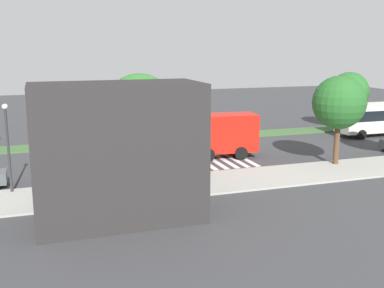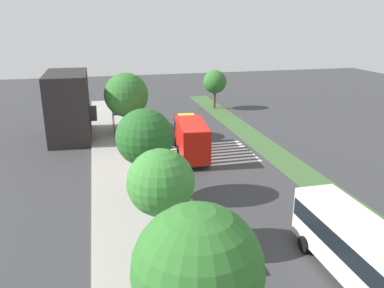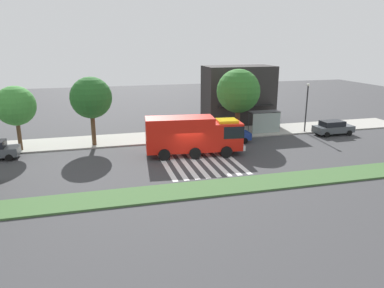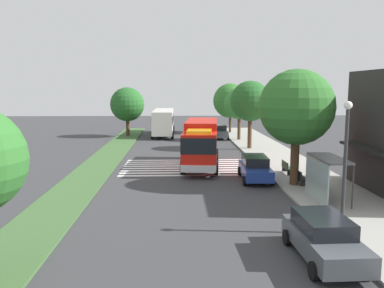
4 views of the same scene
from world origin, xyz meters
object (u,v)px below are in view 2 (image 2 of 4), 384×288
at_px(street_lamp, 125,95).
at_px(sidewalk_tree_far_west, 198,269).
at_px(bench_near_shelter, 124,136).
at_px(sidewalk_tree_center, 144,138).
at_px(parked_car_mid, 150,136).
at_px(transit_bus, 368,255).
at_px(bench_west_of_shelter, 127,144).
at_px(sidewalk_tree_east, 126,95).
at_px(parked_car_east, 137,110).
at_px(bus_stop_shelter, 121,116).
at_px(fire_truck, 191,135).
at_px(sidewalk_tree_west, 161,183).
at_px(median_tree_west, 215,82).
at_px(parked_car_west, 207,253).

xyz_separation_m(street_lamp, sidewalk_tree_far_west, (-39.69, 0.40, 1.08)).
distance_m(bench_near_shelter, sidewalk_tree_center, 16.28).
relative_size(parked_car_mid, transit_bus, 0.44).
relative_size(bench_west_of_shelter, sidewalk_tree_east, 0.21).
xyz_separation_m(parked_car_east, sidewalk_tree_center, (-27.03, 2.20, 4.20)).
bearing_deg(bus_stop_shelter, street_lamp, -10.28).
height_order(fire_truck, parked_car_east, fire_truck).
relative_size(bus_stop_shelter, sidewalk_tree_far_west, 0.50).
bearing_deg(bench_west_of_shelter, sidewalk_tree_east, -7.90).
xyz_separation_m(sidewalk_tree_center, sidewalk_tree_east, (15.92, 0.00, 0.13)).
bearing_deg(parked_car_east, sidewalk_tree_far_west, 175.81).
bearing_deg(fire_truck, sidewalk_tree_east, 47.22).
xyz_separation_m(transit_bus, sidewalk_tree_center, (12.77, 9.46, 3.00)).
xyz_separation_m(parked_car_mid, street_lamp, (10.47, 1.80, 2.68)).
bearing_deg(sidewalk_tree_east, parked_car_east, -11.20).
relative_size(fire_truck, transit_bus, 0.88).
bearing_deg(bus_stop_shelter, bench_near_shelter, 179.99).
bearing_deg(sidewalk_tree_west, bus_stop_shelter, 1.00).
bearing_deg(sidewalk_tree_west, bench_west_of_shelter, 1.37).
bearing_deg(bus_stop_shelter, sidewalk_tree_west, -179.00).
bearing_deg(fire_truck, median_tree_west, -17.65).
relative_size(bench_west_of_shelter, sidewalk_tree_far_west, 0.23).
distance_m(sidewalk_tree_west, median_tree_west, 38.43).
bearing_deg(parked_car_west, sidewalk_tree_east, 6.40).
xyz_separation_m(bus_stop_shelter, sidewalk_tree_west, (-26.75, -0.47, 2.66)).
relative_size(bus_stop_shelter, sidewalk_tree_center, 0.50).
relative_size(bus_stop_shelter, bench_west_of_shelter, 2.19).
bearing_deg(bench_near_shelter, sidewalk_tree_east, -60.44).
xyz_separation_m(bench_near_shelter, sidewalk_tree_center, (-15.65, -0.47, 4.47)).
distance_m(transit_bus, bus_stop_shelter, 33.91).
bearing_deg(bench_near_shelter, sidewalk_tree_center, -178.29).
relative_size(street_lamp, median_tree_west, 0.99).
height_order(bus_stop_shelter, street_lamp, street_lamp).
relative_size(bus_stop_shelter, bench_near_shelter, 2.19).
relative_size(transit_bus, sidewalk_tree_center, 1.53).
bearing_deg(street_lamp, fire_truck, -160.54).
bearing_deg(parked_car_west, fire_truck, -9.48).
bearing_deg(sidewalk_tree_far_west, sidewalk_tree_center, -0.00).
bearing_deg(sidewalk_tree_center, bus_stop_shelter, 1.36).
bearing_deg(sidewalk_tree_west, street_lamp, -0.73).
distance_m(bus_stop_shelter, sidewalk_tree_far_west, 35.02).
xyz_separation_m(bus_stop_shelter, bench_near_shelter, (-4.00, 0.00, -1.30)).
bearing_deg(sidewalk_tree_west, sidewalk_tree_far_west, 180.00).
bearing_deg(fire_truck, parked_car_mid, 43.56).
distance_m(sidewalk_tree_far_west, median_tree_west, 46.12).
bearing_deg(bench_near_shelter, bench_west_of_shelter, 180.00).
bearing_deg(bus_stop_shelter, sidewalk_tree_east, -172.86).
bearing_deg(parked_car_east, fire_truck, -169.93).
distance_m(parked_car_east, sidewalk_tree_far_west, 42.51).
height_order(bus_stop_shelter, bench_near_shelter, bus_stop_shelter).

